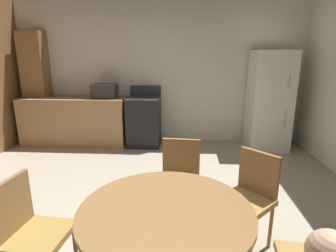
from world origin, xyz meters
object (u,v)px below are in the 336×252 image
Objects in this scene: microwave at (105,91)px; chair_west at (29,229)px; chair_northeast at (250,194)px; refrigerator at (269,101)px; oven_range at (144,121)px; dining_table at (166,231)px; chair_north at (180,178)px.

microwave is 3.39m from chair_west.
microwave is 3.47m from chair_northeast.
refrigerator is 2.02× the size of chair_northeast.
chair_northeast is at bearing -109.01° from refrigerator.
dining_table is (0.64, -3.42, 0.13)m from oven_range.
microwave is at bearing -144.98° from chair_north.
microwave reaches higher than chair_west.
refrigerator reaches higher than dining_table.
refrigerator is 2.86m from chair_northeast.
oven_range reaches higher than chair_northeast.
microwave is 0.40× the size of dining_table.
microwave is 0.51× the size of chair_northeast.
refrigerator reaches higher than chair_northeast.
refrigerator is at bearing 57.18° from chair_west.
oven_range reaches higher than chair_north.
chair_northeast is (1.34, -2.74, 0.03)m from oven_range.
chair_northeast is at bearing -52.86° from microwave.
chair_north is at bearing -69.49° from chair_northeast.
oven_range is 2.30m from refrigerator.
dining_table is at bearing 0.00° from chair_west.
microwave reaches higher than chair_northeast.
chair_northeast is (2.07, -2.73, -0.53)m from microwave.
microwave is (-0.73, -0.00, 0.56)m from oven_range.
oven_range is 0.99× the size of dining_table.
oven_range reaches higher than dining_table.
chair_west is (-2.60, -3.27, -0.38)m from refrigerator.
oven_range is 3.49m from dining_table.
refrigerator reaches higher than microwave.
chair_north is (1.45, -2.44, -0.53)m from microwave.
dining_table is (-1.62, -3.37, -0.28)m from refrigerator.
refrigerator is (2.27, -0.05, 0.41)m from oven_range.
chair_north is at bearing 85.61° from dining_table.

